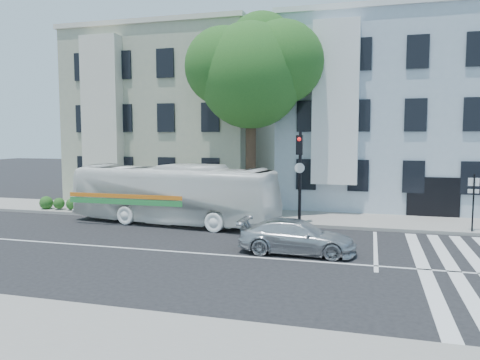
% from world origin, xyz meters
% --- Properties ---
extents(ground, '(120.00, 120.00, 0.00)m').
position_xyz_m(ground, '(0.00, 0.00, 0.00)').
color(ground, black).
rests_on(ground, ground).
extents(sidewalk_far, '(80.00, 4.00, 0.15)m').
position_xyz_m(sidewalk_far, '(0.00, 8.00, 0.07)').
color(sidewalk_far, gray).
rests_on(sidewalk_far, ground).
extents(sidewalk_near, '(80.00, 4.00, 0.15)m').
position_xyz_m(sidewalk_near, '(0.00, -8.00, 0.07)').
color(sidewalk_near, gray).
rests_on(sidewalk_near, ground).
extents(building_left, '(12.00, 10.00, 11.00)m').
position_xyz_m(building_left, '(-7.00, 15.00, 5.50)').
color(building_left, '#999E84').
rests_on(building_left, ground).
extents(building_right, '(12.00, 10.00, 11.00)m').
position_xyz_m(building_right, '(7.00, 15.00, 5.50)').
color(building_right, '#A2B2C1').
rests_on(building_right, ground).
extents(street_tree, '(7.30, 5.90, 11.10)m').
position_xyz_m(street_tree, '(0.06, 8.74, 7.83)').
color(street_tree, '#2D2116').
rests_on(street_tree, ground).
extents(bus, '(3.76, 10.77, 2.94)m').
position_xyz_m(bus, '(-3.10, 5.20, 1.47)').
color(bus, white).
rests_on(bus, ground).
extents(sedan, '(1.76, 4.30, 1.25)m').
position_xyz_m(sedan, '(3.68, 1.00, 0.62)').
color(sedan, silver).
rests_on(sedan, ground).
extents(hedge, '(8.49, 2.60, 0.70)m').
position_xyz_m(hedge, '(-7.38, 6.66, 0.50)').
color(hedge, '#2C531A').
rests_on(hedge, sidewalk_far).
extents(traffic_signal, '(0.48, 0.54, 4.55)m').
position_xyz_m(traffic_signal, '(3.00, 6.13, 2.94)').
color(traffic_signal, black).
rests_on(traffic_signal, ground).
extents(far_sign_pole, '(0.46, 0.16, 2.53)m').
position_xyz_m(far_sign_pole, '(10.59, 6.34, 1.75)').
color(far_sign_pole, black).
rests_on(far_sign_pole, sidewalk_far).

